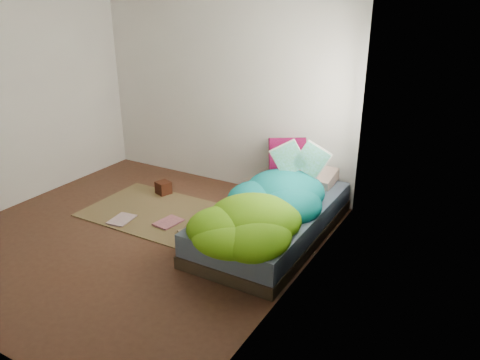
% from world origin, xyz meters
% --- Properties ---
extents(ground, '(3.50, 3.50, 0.00)m').
position_xyz_m(ground, '(0.00, 0.00, 0.00)').
color(ground, '#48291B').
rests_on(ground, ground).
extents(room_walls, '(3.54, 3.54, 2.62)m').
position_xyz_m(room_walls, '(0.01, 0.01, 1.63)').
color(room_walls, silver).
rests_on(room_walls, ground).
extents(bed, '(1.00, 2.00, 0.34)m').
position_xyz_m(bed, '(1.22, 0.72, 0.17)').
color(bed, '#362E1D').
rests_on(bed, ground).
extents(duvet, '(0.96, 1.84, 0.34)m').
position_xyz_m(duvet, '(1.22, 0.50, 0.51)').
color(duvet, '#077173').
rests_on(duvet, bed).
extents(rug, '(1.60, 1.10, 0.01)m').
position_xyz_m(rug, '(-0.15, 0.55, 0.01)').
color(rug, brown).
rests_on(rug, ground).
extents(pillow_floral, '(0.58, 0.36, 0.13)m').
position_xyz_m(pillow_floral, '(1.28, 1.52, 0.41)').
color(pillow_floral, beige).
rests_on(pillow_floral, bed).
extents(pillow_magenta, '(0.43, 0.34, 0.43)m').
position_xyz_m(pillow_magenta, '(0.95, 1.63, 0.55)').
color(pillow_magenta, '#52052D').
rests_on(pillow_magenta, bed).
extents(open_book, '(0.51, 0.27, 0.31)m').
position_xyz_m(open_book, '(1.32, 1.13, 0.83)').
color(open_book, '#2D872C').
rests_on(open_book, duvet).
extents(wooden_box, '(0.20, 0.20, 0.16)m').
position_xyz_m(wooden_box, '(-0.42, 1.00, 0.09)').
color(wooden_box, '#3B1C0D').
rests_on(wooden_box, rug).
extents(floor_book_a, '(0.25, 0.32, 0.02)m').
position_xyz_m(floor_book_a, '(-0.46, 0.17, 0.02)').
color(floor_book_a, beige).
rests_on(floor_book_a, rug).
extents(floor_book_b, '(0.26, 0.32, 0.03)m').
position_xyz_m(floor_book_b, '(0.03, 0.39, 0.03)').
color(floor_book_b, '#D07882').
rests_on(floor_book_b, rug).
extents(floor_book_c, '(0.41, 0.38, 0.03)m').
position_xyz_m(floor_book_c, '(0.48, 0.19, 0.02)').
color(floor_book_c, tan).
rests_on(floor_book_c, rug).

